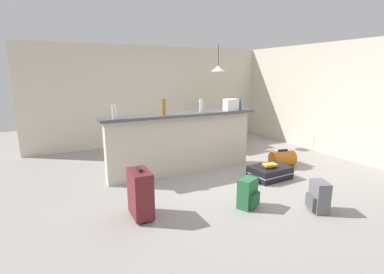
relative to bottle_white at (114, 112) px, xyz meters
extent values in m
cube|color=gray|center=(1.75, -0.42, -1.26)|extent=(13.00, 13.00, 0.05)
cube|color=beige|center=(1.75, 2.63, 0.02)|extent=(6.60, 0.10, 2.50)
cube|color=beige|center=(4.80, -0.12, 0.02)|extent=(0.10, 6.00, 2.50)
cube|color=beige|center=(1.23, 0.09, -0.70)|extent=(2.80, 0.20, 1.07)
cube|color=#4C4C51|center=(1.23, 0.09, -0.13)|extent=(2.96, 0.40, 0.05)
cylinder|color=silver|center=(0.00, 0.00, 0.00)|extent=(0.07, 0.07, 0.22)
cylinder|color=#9E661E|center=(0.85, 0.00, 0.03)|extent=(0.07, 0.07, 0.28)
cylinder|color=silver|center=(1.62, 0.08, 0.01)|extent=(0.07, 0.07, 0.24)
cylinder|color=#284C89|center=(2.48, 0.05, -0.01)|extent=(0.07, 0.07, 0.20)
cube|color=silver|center=(2.26, 0.04, 0.00)|extent=(0.26, 0.18, 0.22)
cube|color=#332319|center=(2.86, 1.54, -0.51)|extent=(1.10, 0.80, 0.04)
cylinder|color=#332319|center=(2.37, 1.20, -0.88)|extent=(0.06, 0.06, 0.70)
cylinder|color=#332319|center=(3.35, 1.20, -0.88)|extent=(0.06, 0.06, 0.70)
cylinder|color=#332319|center=(2.37, 1.88, -0.88)|extent=(0.06, 0.06, 0.70)
cylinder|color=#332319|center=(3.35, 1.88, -0.88)|extent=(0.06, 0.06, 0.70)
cube|color=#9E754C|center=(2.84, 0.88, -0.80)|extent=(0.43, 0.43, 0.04)
cube|color=#9E754C|center=(2.83, 1.06, -0.54)|extent=(0.40, 0.07, 0.48)
cylinder|color=#9E754C|center=(2.69, 0.71, -1.03)|extent=(0.04, 0.04, 0.41)
cylinder|color=#9E754C|center=(3.01, 0.73, -1.03)|extent=(0.04, 0.04, 0.41)
cylinder|color=#9E754C|center=(2.67, 1.03, -1.03)|extent=(0.04, 0.04, 0.41)
cylinder|color=#9E754C|center=(2.99, 1.05, -1.03)|extent=(0.04, 0.04, 0.41)
cylinder|color=black|center=(2.83, 1.44, 1.01)|extent=(0.01, 0.01, 0.51)
cone|color=white|center=(2.83, 1.44, 0.70)|extent=(0.34, 0.34, 0.14)
sphere|color=white|center=(2.83, 1.44, 0.62)|extent=(0.07, 0.07, 0.07)
cube|color=black|center=(2.47, -0.91, -1.12)|extent=(0.71, 0.52, 0.22)
cube|color=gray|center=(2.47, -0.91, -1.12)|extent=(0.72, 0.53, 0.02)
cube|color=#2D2D33|center=(2.06, -0.94, -1.12)|extent=(0.15, 0.19, 0.02)
cylinder|color=orange|center=(3.20, -0.47, -1.08)|extent=(0.53, 0.40, 0.30)
cube|color=black|center=(3.20, -0.47, -0.91)|extent=(0.20, 0.07, 0.04)
cube|color=#286B3D|center=(1.41, -1.65, -1.02)|extent=(0.33, 0.28, 0.42)
cube|color=#205530|center=(1.46, -1.75, -1.09)|extent=(0.23, 0.15, 0.19)
cube|color=black|center=(1.31, -1.58, -1.04)|extent=(0.04, 0.04, 0.36)
cube|color=black|center=(1.44, -1.53, -1.04)|extent=(0.04, 0.04, 0.36)
cube|color=maroon|center=(0.01, -1.25, -0.90)|extent=(0.25, 0.45, 0.60)
cylinder|color=black|center=(0.02, -1.06, -1.20)|extent=(0.03, 0.06, 0.06)
cylinder|color=black|center=(0.01, -1.44, -1.20)|extent=(0.03, 0.06, 0.06)
cube|color=#232328|center=(0.01, -1.25, -0.58)|extent=(0.04, 0.14, 0.04)
cube|color=slate|center=(2.21, -2.18, -1.02)|extent=(0.28, 0.33, 0.42)
cube|color=#515155|center=(2.11, -2.14, -1.09)|extent=(0.14, 0.23, 0.19)
cube|color=black|center=(2.33, -2.16, -1.04)|extent=(0.04, 0.04, 0.36)
cube|color=black|center=(2.27, -2.29, -1.04)|extent=(0.04, 0.04, 0.36)
cube|color=#AD2D2D|center=(2.47, -0.92, -1.00)|extent=(0.25, 0.20, 0.03)
cube|color=gold|center=(2.43, -0.95, -0.96)|extent=(0.25, 0.20, 0.04)
camera|label=1|loc=(-0.98, -4.66, 0.61)|focal=27.30mm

